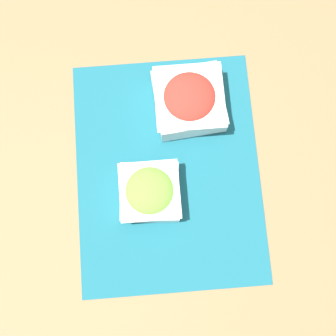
{
  "coord_description": "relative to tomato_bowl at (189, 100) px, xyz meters",
  "views": [
    {
      "loc": [
        -0.19,
        0.02,
        0.95
      ],
      "look_at": [
        0.0,
        0.0,
        0.03
      ],
      "focal_mm": 50.0,
      "sensor_mm": 36.0,
      "label": 1
    }
  ],
  "objects": [
    {
      "name": "ground_plane",
      "position": [
        -0.14,
        0.05,
        -0.04
      ],
      "size": [
        3.0,
        3.0,
        0.0
      ],
      "primitive_type": "plane",
      "color": "olive"
    },
    {
      "name": "lettuce_bowl",
      "position": [
        -0.18,
        0.09,
        -0.01
      ],
      "size": [
        0.12,
        0.12,
        0.06
      ],
      "color": "white",
      "rests_on": "placemat"
    },
    {
      "name": "placemat",
      "position": [
        -0.14,
        0.05,
        -0.04
      ],
      "size": [
        0.49,
        0.38,
        0.0
      ],
      "color": "#195B6B",
      "rests_on": "ground_plane"
    },
    {
      "name": "tomato_bowl",
      "position": [
        0.0,
        0.0,
        0.0
      ],
      "size": [
        0.15,
        0.15,
        0.07
      ],
      "color": "white",
      "rests_on": "placemat"
    }
  ]
}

